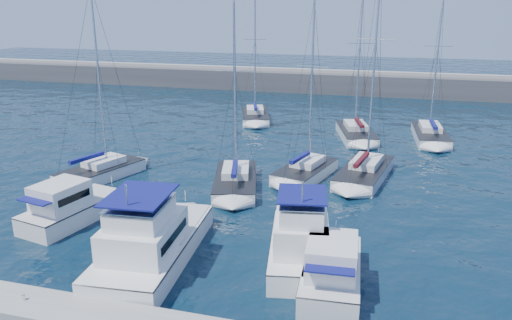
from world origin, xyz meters
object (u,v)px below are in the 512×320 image
(motor_yacht_stbd_inner, at_px, (301,244))
(sailboat_mid_d, at_px, (365,172))
(motor_yacht_stbd_outer, at_px, (331,271))
(sailboat_back_c, at_px, (430,135))
(sailboat_back_b, at_px, (356,133))
(motor_yacht_port_outer, at_px, (69,208))
(motor_yacht_port_inner, at_px, (150,243))
(sailboat_mid_b, at_px, (236,181))
(sailboat_mid_c, at_px, (306,171))
(sailboat_mid_a, at_px, (101,171))
(sailboat_back_a, at_px, (255,116))

(motor_yacht_stbd_inner, distance_m, sailboat_mid_d, 15.03)
(motor_yacht_stbd_outer, bearing_deg, sailboat_back_c, 74.70)
(sailboat_mid_d, height_order, sailboat_back_b, sailboat_mid_d)
(motor_yacht_port_outer, xyz_separation_m, motor_yacht_port_inner, (7.38, -3.36, 0.19))
(motor_yacht_port_outer, bearing_deg, sailboat_mid_b, 58.44)
(motor_yacht_port_outer, distance_m, motor_yacht_port_inner, 8.11)
(motor_yacht_port_inner, distance_m, sailboat_mid_d, 19.70)
(sailboat_back_b, bearing_deg, sailboat_mid_c, -116.74)
(sailboat_mid_d, bearing_deg, sailboat_back_c, 77.47)
(sailboat_mid_a, bearing_deg, sailboat_back_c, 55.08)
(sailboat_mid_b, distance_m, sailboat_back_a, 22.76)
(motor_yacht_stbd_outer, xyz_separation_m, sailboat_mid_a, (-19.81, 11.39, -0.40))
(sailboat_mid_d, bearing_deg, sailboat_mid_b, -142.90)
(sailboat_mid_d, bearing_deg, sailboat_back_b, 107.40)
(sailboat_mid_b, relative_size, sailboat_mid_c, 0.99)
(sailboat_mid_c, height_order, sailboat_back_b, sailboat_back_b)
(motor_yacht_stbd_outer, xyz_separation_m, sailboat_back_a, (-13.42, 34.33, -0.41))
(motor_yacht_port_inner, distance_m, sailboat_back_c, 34.59)
(sailboat_mid_c, distance_m, sailboat_back_a, 20.75)
(sailboat_mid_b, relative_size, sailboat_back_a, 0.92)
(sailboat_mid_a, relative_size, sailboat_back_b, 0.98)
(sailboat_mid_a, height_order, sailboat_back_b, sailboat_back_b)
(sailboat_back_c, bearing_deg, motor_yacht_stbd_outer, -105.29)
(sailboat_back_a, bearing_deg, sailboat_mid_b, -95.19)
(sailboat_mid_d, xyz_separation_m, sailboat_back_c, (5.67, 13.88, -0.03))
(motor_yacht_port_outer, bearing_deg, sailboat_back_a, 95.19)
(sailboat_mid_b, height_order, sailboat_back_a, sailboat_back_a)
(sailboat_mid_a, xyz_separation_m, sailboat_back_a, (6.39, 22.94, -0.01))
(sailboat_mid_c, bearing_deg, sailboat_back_c, 70.49)
(sailboat_mid_b, bearing_deg, motor_yacht_port_inner, -109.23)
(sailboat_mid_d, relative_size, sailboat_back_c, 1.16)
(motor_yacht_stbd_inner, relative_size, sailboat_mid_c, 0.58)
(sailboat_mid_c, height_order, sailboat_mid_d, sailboat_mid_d)
(sailboat_mid_c, relative_size, sailboat_back_a, 0.93)
(motor_yacht_stbd_outer, height_order, sailboat_mid_c, sailboat_mid_c)
(sailboat_mid_a, bearing_deg, sailboat_back_a, 92.85)
(motor_yacht_port_outer, distance_m, sailboat_mid_b, 12.04)
(motor_yacht_stbd_outer, xyz_separation_m, sailboat_mid_c, (-4.07, 15.80, -0.41))
(sailboat_mid_b, height_order, sailboat_mid_d, sailboat_mid_d)
(sailboat_mid_c, bearing_deg, motor_yacht_stbd_inner, -66.11)
(sailboat_mid_a, height_order, sailboat_mid_d, sailboat_mid_d)
(motor_yacht_stbd_inner, bearing_deg, sailboat_mid_c, 88.91)
(sailboat_back_c, bearing_deg, sailboat_mid_d, -116.15)
(sailboat_mid_d, distance_m, sailboat_back_b, 12.58)
(sailboat_mid_c, distance_m, sailboat_mid_d, 4.69)
(sailboat_back_b, bearing_deg, sailboat_back_c, -3.81)
(motor_yacht_stbd_outer, bearing_deg, sailboat_mid_d, 84.35)
(motor_yacht_stbd_outer, xyz_separation_m, sailboat_mid_b, (-8.73, 12.06, -0.43))
(motor_yacht_stbd_inner, xyz_separation_m, sailboat_mid_d, (2.39, 14.82, -0.58))
(motor_yacht_port_inner, distance_m, sailboat_mid_a, 15.34)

